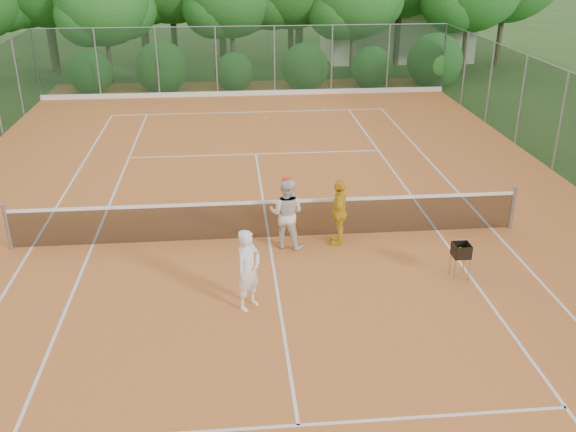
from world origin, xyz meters
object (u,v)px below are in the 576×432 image
at_px(player_yellow, 339,212).
at_px(player_center_grp, 287,213).
at_px(ball_hopper, 461,251).
at_px(player_white, 249,270).

bearing_deg(player_yellow, player_center_grp, -73.23).
relative_size(player_yellow, ball_hopper, 2.03).
relative_size(player_center_grp, ball_hopper, 2.20).
height_order(player_center_grp, ball_hopper, player_center_grp).
height_order(player_white, player_center_grp, player_center_grp).
distance_m(player_center_grp, player_yellow, 1.23).
height_order(player_white, player_yellow, player_white).
relative_size(player_white, ball_hopper, 2.11).
height_order(player_center_grp, player_yellow, player_center_grp).
bearing_deg(player_center_grp, ball_hopper, -27.35).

